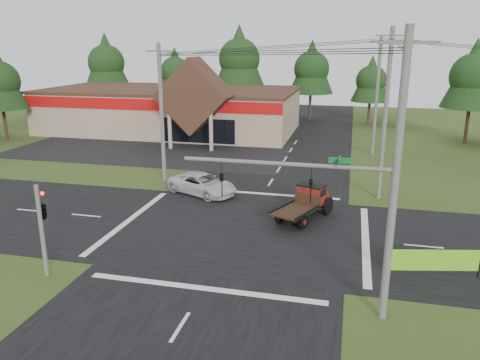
% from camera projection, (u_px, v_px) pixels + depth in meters
% --- Properties ---
extents(ground, '(120.00, 120.00, 0.00)m').
position_uv_depth(ground, '(241.00, 230.00, 27.09)').
color(ground, '#2B4117').
rests_on(ground, ground).
extents(road_ns, '(12.00, 120.00, 0.02)m').
position_uv_depth(road_ns, '(241.00, 230.00, 27.09)').
color(road_ns, black).
rests_on(road_ns, ground).
extents(road_ew, '(120.00, 12.00, 0.02)m').
position_uv_depth(road_ew, '(241.00, 230.00, 27.09)').
color(road_ew, black).
rests_on(road_ew, ground).
extents(parking_apron, '(28.00, 14.00, 0.02)m').
position_uv_depth(parking_apron, '(151.00, 149.00, 47.98)').
color(parking_apron, black).
rests_on(parking_apron, ground).
extents(cvs_building, '(30.40, 18.20, 9.19)m').
position_uv_depth(cvs_building, '(172.00, 109.00, 57.46)').
color(cvs_building, tan).
rests_on(cvs_building, ground).
extents(traffic_signal_mast, '(8.12, 0.24, 7.00)m').
position_uv_depth(traffic_signal_mast, '(345.00, 208.00, 17.55)').
color(traffic_signal_mast, '#595651').
rests_on(traffic_signal_mast, ground).
extents(traffic_signal_corner, '(0.53, 2.48, 4.40)m').
position_uv_depth(traffic_signal_corner, '(41.00, 203.00, 20.96)').
color(traffic_signal_corner, '#595651').
rests_on(traffic_signal_corner, ground).
extents(utility_pole_nr, '(2.00, 0.30, 11.00)m').
position_uv_depth(utility_pole_nr, '(395.00, 180.00, 16.84)').
color(utility_pole_nr, '#595651').
rests_on(utility_pole_nr, ground).
extents(utility_pole_nw, '(2.00, 0.30, 10.50)m').
position_uv_depth(utility_pole_nw, '(162.00, 114.00, 34.86)').
color(utility_pole_nw, '#595651').
rests_on(utility_pole_nw, ground).
extents(utility_pole_ne, '(2.00, 0.30, 11.50)m').
position_uv_depth(utility_pole_ne, '(385.00, 114.00, 31.14)').
color(utility_pole_ne, '#595651').
rests_on(utility_pole_ne, ground).
extents(utility_pole_n, '(2.00, 0.30, 11.20)m').
position_uv_depth(utility_pole_n, '(377.00, 95.00, 44.25)').
color(utility_pole_n, '#595651').
rests_on(utility_pole_n, ground).
extents(tree_row_a, '(6.72, 6.72, 12.12)m').
position_uv_depth(tree_row_a, '(106.00, 61.00, 68.94)').
color(tree_row_a, '#332316').
rests_on(tree_row_a, ground).
extents(tree_row_b, '(5.60, 5.60, 10.10)m').
position_uv_depth(tree_row_b, '(175.00, 70.00, 68.94)').
color(tree_row_b, '#332316').
rests_on(tree_row_b, ground).
extents(tree_row_c, '(7.28, 7.28, 13.13)m').
position_uv_depth(tree_row_c, '(239.00, 57.00, 65.21)').
color(tree_row_c, '#332316').
rests_on(tree_row_c, ground).
extents(tree_row_d, '(6.16, 6.16, 11.11)m').
position_uv_depth(tree_row_d, '(312.00, 67.00, 64.27)').
color(tree_row_d, '#332316').
rests_on(tree_row_d, ground).
extents(tree_row_e, '(5.04, 5.04, 9.09)m').
position_uv_depth(tree_row_e, '(371.00, 79.00, 60.98)').
color(tree_row_e, '#332316').
rests_on(tree_row_e, ground).
extents(tree_side_ne, '(6.16, 6.16, 11.11)m').
position_uv_depth(tree_side_ne, '(474.00, 74.00, 49.03)').
color(tree_side_ne, '#332316').
rests_on(tree_side_ne, ground).
extents(antique_flatbed_truck, '(3.64, 5.18, 2.03)m').
position_uv_depth(antique_flatbed_truck, '(304.00, 204.00, 28.50)').
color(antique_flatbed_truck, '#500B10').
rests_on(antique_flatbed_truck, ground).
extents(roadside_banner, '(4.14, 1.02, 1.44)m').
position_uv_depth(roadside_banner, '(434.00, 263.00, 21.37)').
color(roadside_banner, '#67C81A').
rests_on(roadside_banner, ground).
extents(white_pickup, '(5.80, 4.39, 1.46)m').
position_uv_depth(white_pickup, '(202.00, 184.00, 33.49)').
color(white_pickup, silver).
rests_on(white_pickup, ground).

